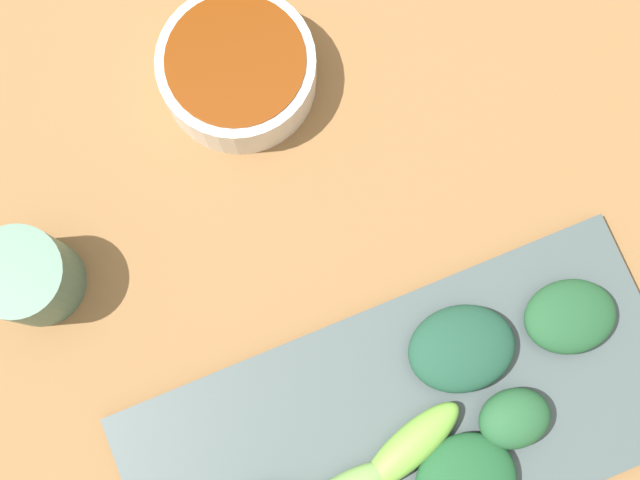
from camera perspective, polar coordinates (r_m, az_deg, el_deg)
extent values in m
cube|color=brown|center=(0.63, 0.92, -1.78)|extent=(2.10, 2.10, 0.02)
cylinder|color=silver|center=(0.64, -5.51, 11.17)|extent=(0.12, 0.12, 0.04)
cylinder|color=#702E08|center=(0.63, -5.56, 11.39)|extent=(0.10, 0.10, 0.03)
cube|color=#424F4F|center=(0.61, 5.78, -12.24)|extent=(0.17, 0.38, 0.01)
ellipsoid|color=#1C4532|center=(0.60, 9.45, -7.16)|extent=(0.07, 0.08, 0.02)
ellipsoid|color=#1F4D2A|center=(0.62, 16.37, -4.92)|extent=(0.06, 0.07, 0.02)
ellipsoid|color=#74B13F|center=(0.60, 6.32, -13.41)|extent=(0.05, 0.09, 0.02)
ellipsoid|color=#23552F|center=(0.60, 12.87, -11.54)|extent=(0.04, 0.05, 0.03)
cylinder|color=#51725E|center=(0.62, -18.87, -2.37)|extent=(0.06, 0.06, 0.06)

